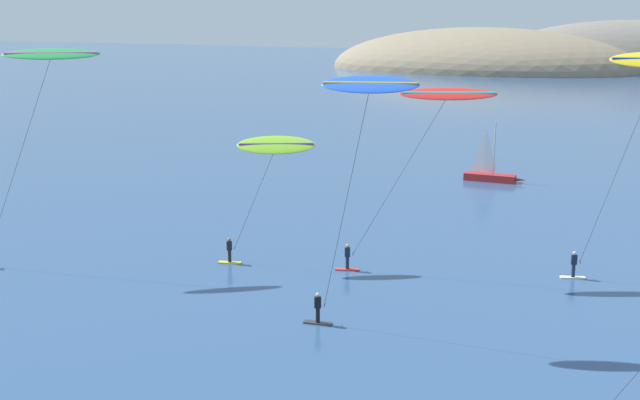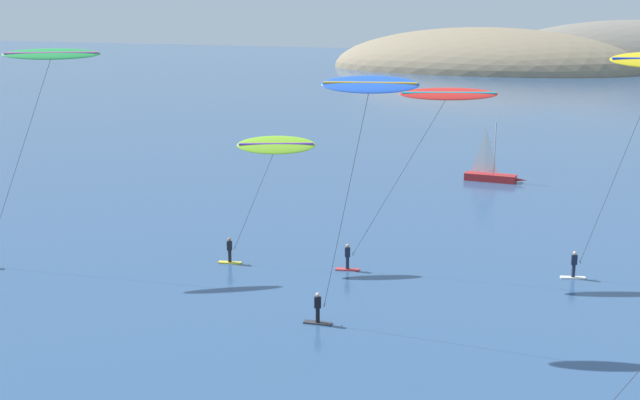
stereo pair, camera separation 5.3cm
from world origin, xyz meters
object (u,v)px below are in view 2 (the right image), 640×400
(kitesurfer_blue, at_px, (365,105))
(kitesurfer_red, at_px, (440,107))
(kitesurfer_green, at_px, (46,71))
(kitesurfer_lime, at_px, (273,153))
(sailboat_near, at_px, (494,175))

(kitesurfer_blue, xyz_separation_m, kitesurfer_red, (0.93, 10.26, -1.22))
(kitesurfer_green, bearing_deg, kitesurfer_lime, 24.15)
(sailboat_near, bearing_deg, kitesurfer_lime, -103.93)
(kitesurfer_green, distance_m, kitesurfer_red, 24.16)
(sailboat_near, relative_size, kitesurfer_lime, 0.71)
(kitesurfer_blue, xyz_separation_m, kitesurfer_green, (-21.67, 1.96, 0.85))
(kitesurfer_blue, height_order, kitesurfer_lime, kitesurfer_blue)
(kitesurfer_blue, distance_m, kitesurfer_red, 10.37)
(kitesurfer_green, xyz_separation_m, kitesurfer_lime, (12.61, 5.65, -5.17))
(kitesurfer_lime, bearing_deg, kitesurfer_red, 14.81)
(kitesurfer_blue, relative_size, kitesurfer_red, 1.13)
(sailboat_near, xyz_separation_m, kitesurfer_lime, (-7.67, -30.91, 6.55))
(kitesurfer_blue, relative_size, kitesurfer_green, 0.94)
(kitesurfer_blue, bearing_deg, sailboat_near, 92.07)
(kitesurfer_blue, bearing_deg, kitesurfer_lime, 139.95)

